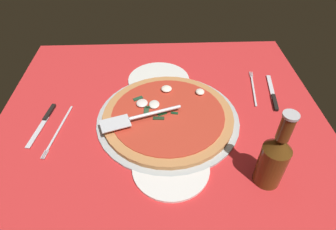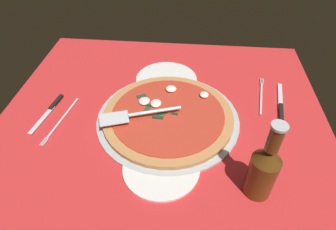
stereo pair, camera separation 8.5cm
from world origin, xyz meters
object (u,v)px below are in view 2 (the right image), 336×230
beer_bottle (264,169)px  dinner_plate_right (161,168)px  dinner_plate_left (166,79)px  pizza_server (137,114)px  place_setting_near (55,116)px  place_setting_far (271,101)px  pizza (168,115)px

beer_bottle → dinner_plate_right: bearing=-100.3°
dinner_plate_left → beer_bottle: beer_bottle is taller
pizza_server → place_setting_near: bearing=-21.1°
place_setting_far → dinner_plate_right: bearing=142.2°
place_setting_far → beer_bottle: (35.00, -9.60, 8.35)cm
pizza_server → place_setting_near: size_ratio=1.08×
pizza → pizza_server: size_ratio=1.66×
place_setting_far → beer_bottle: bearing=174.1°
dinner_plate_left → place_setting_far: (8.56, 35.79, -0.15)cm
pizza → dinner_plate_left: bearing=-173.0°
pizza → place_setting_near: pizza is taller
pizza_server → beer_bottle: 38.45cm
dinner_plate_left → pizza: bearing=7.0°
dinner_plate_right → place_setting_far: place_setting_far is taller
place_setting_near → pizza: bearing=102.4°
beer_bottle → pizza_server: bearing=-121.3°
dinner_plate_left → pizza_server: (23.70, -6.46, 3.84)cm
dinner_plate_left → place_setting_far: place_setting_far is taller
pizza_server → place_setting_far: size_ratio=1.09×
pizza → place_setting_far: size_ratio=1.81×
dinner_plate_right → place_setting_far: bearing=132.7°
place_setting_near → beer_bottle: size_ratio=0.99×
place_setting_far → place_setting_near: bearing=110.9°
dinner_plate_right → place_setting_near: 39.11cm
dinner_plate_left → pizza_server: bearing=-15.2°
place_setting_near → place_setting_far: same height
pizza → dinner_plate_right: bearing=0.2°
pizza_server → place_setting_far: 45.05cm
dinner_plate_left → beer_bottle: 51.48cm
beer_bottle → dinner_plate_left: bearing=-149.0°
dinner_plate_left → pizza: (20.38, 2.50, 1.33)cm
dinner_plate_right → pizza_server: size_ratio=0.84×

